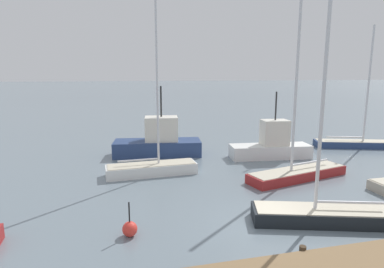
# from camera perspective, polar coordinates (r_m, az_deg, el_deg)

# --- Properties ---
(ground_plane) EXTENTS (600.00, 600.00, 0.00)m
(ground_plane) POSITION_cam_1_polar(r_m,az_deg,el_deg) (15.14, 12.48, -15.14)
(ground_plane) COLOR slate
(sailboat_0) EXTENTS (7.28, 3.77, 10.57)m
(sailboat_0) POSITION_cam_1_polar(r_m,az_deg,el_deg) (32.48, 27.05, -1.22)
(sailboat_0) COLOR navy
(sailboat_0) RESTS_ON ground_plane
(sailboat_1) EXTENTS (5.93, 1.87, 11.10)m
(sailboat_1) POSITION_cam_1_polar(r_m,az_deg,el_deg) (21.37, -7.11, -5.75)
(sailboat_1) COLOR white
(sailboat_1) RESTS_ON ground_plane
(sailboat_4) EXTENTS (6.65, 3.42, 12.35)m
(sailboat_4) POSITION_cam_1_polar(r_m,az_deg,el_deg) (15.78, 22.67, -12.33)
(sailboat_4) COLOR black
(sailboat_4) RESTS_ON ground_plane
(sailboat_5) EXTENTS (7.14, 3.24, 10.64)m
(sailboat_5) POSITION_cam_1_polar(r_m,az_deg,el_deg) (21.45, 18.15, -6.19)
(sailboat_5) COLOR maroon
(sailboat_5) RESTS_ON ground_plane
(fishing_boat_0) EXTENTS (7.21, 3.42, 5.57)m
(fishing_boat_0) POSITION_cam_1_polar(r_m,az_deg,el_deg) (26.21, -5.90, -1.39)
(fishing_boat_0) COLOR navy
(fishing_boat_0) RESTS_ON ground_plane
(fishing_boat_1) EXTENTS (6.42, 2.52, 5.18)m
(fishing_boat_1) POSITION_cam_1_polar(r_m,az_deg,el_deg) (26.06, 13.86, -1.95)
(fishing_boat_1) COLOR white
(fishing_boat_1) RESTS_ON ground_plane
(channel_buoy_1) EXTENTS (0.62, 0.62, 1.46)m
(channel_buoy_1) POSITION_cam_1_polar(r_m,az_deg,el_deg) (13.87, -10.93, -16.12)
(channel_buoy_1) COLOR red
(channel_buoy_1) RESTS_ON ground_plane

